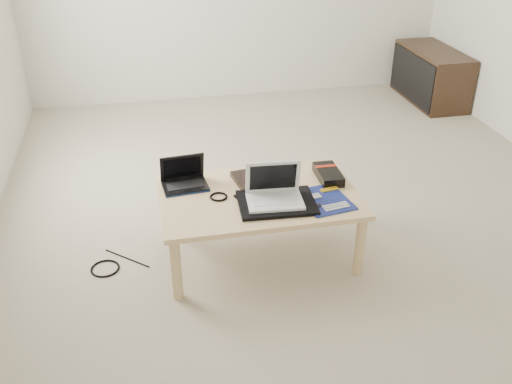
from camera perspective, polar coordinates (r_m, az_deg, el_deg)
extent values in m
plane|color=#B1A790|center=(4.07, 3.57, 0.44)|extent=(4.00, 4.00, 0.00)
cube|color=beige|center=(1.82, 22.04, 5.69)|extent=(4.00, 0.10, 2.60)
cube|color=tan|center=(3.17, 0.29, -0.49)|extent=(1.10, 0.70, 0.03)
cylinder|color=tan|center=(2.98, -7.99, -7.64)|extent=(0.06, 0.06, 0.37)
cylinder|color=tan|center=(3.17, 10.35, -5.32)|extent=(0.06, 0.06, 0.37)
cylinder|color=tan|center=(3.48, -8.85, -1.78)|extent=(0.06, 0.06, 0.37)
cylinder|color=tan|center=(3.65, 6.98, -0.10)|extent=(0.06, 0.06, 0.37)
cube|color=#332315|center=(5.86, 17.12, 11.08)|extent=(0.40, 0.90, 0.50)
cube|color=black|center=(5.77, 15.34, 11.05)|extent=(0.02, 0.86, 0.44)
cube|color=black|center=(3.30, 0.42, 1.37)|extent=(0.32, 0.28, 0.03)
cube|color=black|center=(3.26, -7.10, 0.60)|extent=(0.26, 0.19, 0.02)
cube|color=black|center=(3.25, -7.10, 0.71)|extent=(0.21, 0.11, 0.00)
cube|color=black|center=(3.20, -6.89, 0.20)|extent=(0.06, 0.03, 0.00)
cube|color=black|center=(3.28, -7.40, 2.49)|extent=(0.25, 0.07, 0.17)
cube|color=black|center=(3.27, -7.39, 2.43)|extent=(0.22, 0.06, 0.13)
cube|color=#0D1F4A|center=(3.19, -6.81, -0.18)|extent=(0.25, 0.03, 0.01)
cube|color=black|center=(3.13, 0.57, -0.52)|extent=(0.30, 0.26, 0.01)
cube|color=white|center=(3.13, 0.57, -0.41)|extent=(0.24, 0.21, 0.00)
cube|color=#B3B3B8|center=(3.21, 1.97, 0.34)|extent=(0.08, 0.23, 0.02)
cube|color=#A5A4A9|center=(3.20, 1.97, 0.50)|extent=(0.07, 0.19, 0.00)
cube|color=black|center=(3.07, 2.08, -1.08)|extent=(0.43, 0.33, 0.02)
cube|color=white|center=(3.05, 1.91, -0.92)|extent=(0.31, 0.23, 0.01)
cube|color=white|center=(3.04, 1.92, -0.81)|extent=(0.25, 0.13, 0.00)
cube|color=white|center=(2.98, 2.15, -1.53)|extent=(0.07, 0.03, 0.00)
cube|color=white|center=(3.07, 1.70, 1.55)|extent=(0.30, 0.07, 0.20)
cube|color=black|center=(3.07, 1.72, 1.49)|extent=(0.25, 0.06, 0.16)
cube|color=#0D1255|center=(3.13, 6.86, -0.78)|extent=(0.29, 0.35, 0.01)
cube|color=#B3B3B8|center=(3.15, 6.02, -0.42)|extent=(0.06, 0.06, 0.01)
cube|color=gold|center=(3.23, 7.25, 0.34)|extent=(0.10, 0.03, 0.01)
cube|color=gold|center=(3.22, 7.41, 0.19)|extent=(0.10, 0.03, 0.01)
cube|color=silver|center=(3.08, 7.82, -1.24)|extent=(0.14, 0.03, 0.01)
cube|color=silver|center=(3.07, 8.00, -1.42)|extent=(0.14, 0.03, 0.01)
cube|color=silver|center=(3.05, 8.19, -1.61)|extent=(0.14, 0.03, 0.01)
cube|color=black|center=(3.06, 6.28, -1.34)|extent=(0.03, 0.03, 0.01)
cube|color=black|center=(3.35, 7.23, 1.76)|extent=(0.13, 0.25, 0.05)
cube|color=maroon|center=(3.38, 6.99, 2.60)|extent=(0.13, 0.03, 0.00)
torus|color=black|center=(3.14, -3.76, -0.47)|extent=(0.11, 0.11, 0.01)
torus|color=black|center=(3.37, -14.85, -7.40)|extent=(0.21, 0.21, 0.01)
cylinder|color=black|center=(3.42, -12.77, -6.48)|extent=(0.25, 0.23, 0.01)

